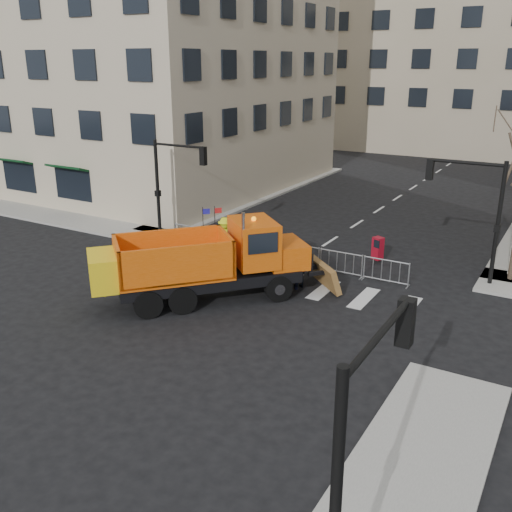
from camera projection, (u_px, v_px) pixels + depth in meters
The scene contains 13 objects.
ground at pixel (200, 326), 20.90m from camera, with size 120.00×120.00×0.00m, color black.
sidewalk_back at pixel (302, 258), 27.82m from camera, with size 64.00×5.00×0.15m, color gray.
building_left at pixel (133, 7), 42.57m from camera, with size 24.00×22.00×26.00m, color #BDAE90.
building_far at pixel (488, 33), 59.45m from camera, with size 30.00×18.00×24.00m, color tan.
traffic_light_left at pixel (158, 191), 29.97m from camera, with size 0.18×0.18×5.40m, color black.
traffic_light_right at pixel (498, 226), 23.72m from camera, with size 0.18×0.18×5.40m, color black.
crowd_barriers at pixel (280, 252), 27.29m from camera, with size 12.60×0.60×1.10m, color #9EA0A5, non-canonical shape.
plow_truck at pixel (203, 260), 22.66m from camera, with size 8.48×9.04×3.80m.
cop_a at pixel (293, 266), 24.06m from camera, with size 0.72×0.47×1.98m, color black.
cop_b at pixel (278, 267), 23.99m from camera, with size 0.97×0.75×1.99m, color black.
cop_c at pixel (300, 270), 24.18m from camera, with size 0.95×0.40×1.62m, color black.
worker at pixel (225, 237), 27.68m from camera, with size 1.25×0.72×1.93m, color yellow.
newspaper_box at pixel (378, 248), 27.31m from camera, with size 0.45×0.40×1.10m, color maroon.
Camera 1 is at (11.36, -15.30, 9.21)m, focal length 40.00 mm.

